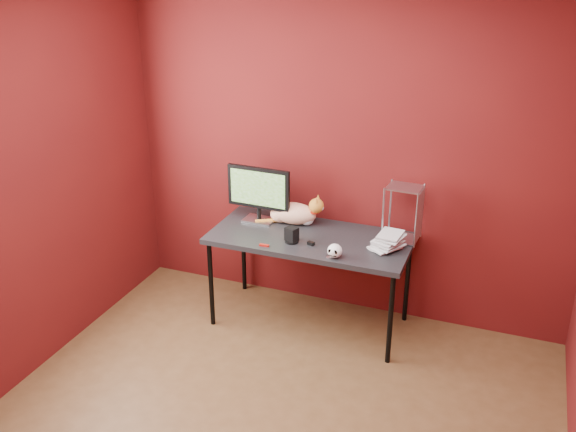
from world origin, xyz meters
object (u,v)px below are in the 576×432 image
at_px(desk, 310,242).
at_px(cat, 294,213).
at_px(skull_mug, 335,251).
at_px(speaker, 292,235).
at_px(monitor, 259,192).
at_px(book_stack, 384,162).

bearing_deg(desk, cat, 137.99).
height_order(skull_mug, speaker, speaker).
xyz_separation_m(monitor, cat, (0.27, 0.06, -0.16)).
distance_m(skull_mug, book_stack, 0.71).
height_order(desk, skull_mug, skull_mug).
bearing_deg(book_stack, speaker, -163.23).
height_order(monitor, book_stack, book_stack).
bearing_deg(cat, desk, -45.95).
distance_m(cat, book_stack, 0.91).
bearing_deg(speaker, cat, 126.55).
xyz_separation_m(desk, speaker, (-0.09, -0.15, 0.10)).
height_order(desk, speaker, speaker).
distance_m(desk, skull_mug, 0.40).
bearing_deg(monitor, desk, -12.21).
distance_m(monitor, skull_mug, 0.87).
relative_size(desk, speaker, 12.88).
relative_size(monitor, speaker, 4.42).
xyz_separation_m(desk, skull_mug, (0.27, -0.28, 0.10)).
bearing_deg(desk, monitor, 165.79).
relative_size(desk, book_stack, 1.18).
height_order(speaker, book_stack, book_stack).
xyz_separation_m(desk, monitor, (-0.47, 0.12, 0.30)).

